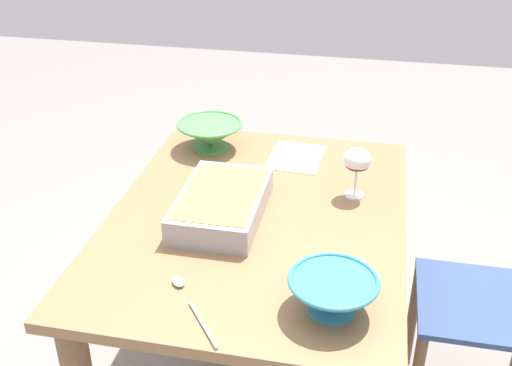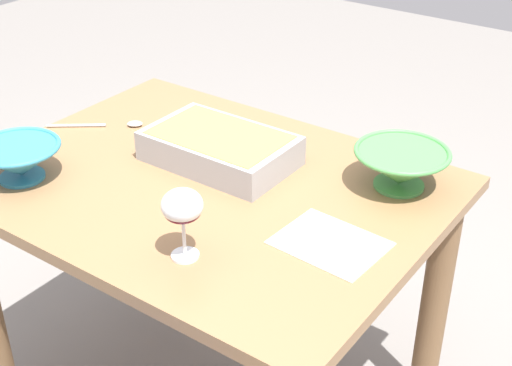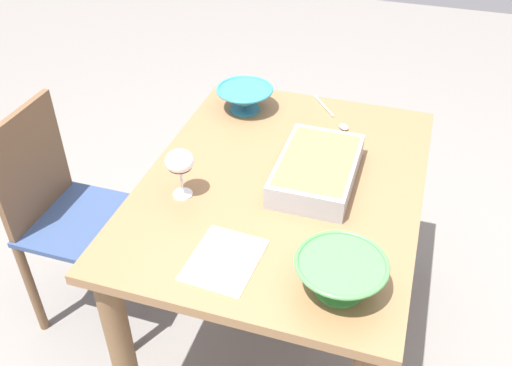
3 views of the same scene
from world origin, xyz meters
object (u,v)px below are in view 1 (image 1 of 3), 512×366
serving_spoon (187,297)px  mixing_bowl (333,293)px  small_bowl (210,134)px  napkin (296,157)px  wine_glass (357,162)px  casserole_dish (222,203)px  dining_table (257,255)px

serving_spoon → mixing_bowl: bearing=-85.1°
small_bowl → napkin: size_ratio=1.03×
small_bowl → wine_glass: bearing=-114.0°
wine_glass → casserole_dish: wine_glass is taller
napkin → casserole_dish: bearing=159.8°
casserole_dish → napkin: 0.46m
wine_glass → casserole_dish: (-0.20, 0.38, -0.08)m
mixing_bowl → napkin: size_ratio=0.95×
wine_glass → casserole_dish: 0.44m
small_bowl → napkin: 0.32m
dining_table → casserole_dish: size_ratio=3.05×
dining_table → napkin: 0.43m
wine_glass → serving_spoon: bearing=147.9°
wine_glass → mixing_bowl: wine_glass is taller
dining_table → small_bowl: size_ratio=4.90×
mixing_bowl → small_bowl: 0.95m
small_bowl → napkin: (-0.01, -0.31, -0.05)m
dining_table → casserole_dish: bearing=107.6°
dining_table → small_bowl: small_bowl is taller
napkin → dining_table: bearing=171.9°
mixing_bowl → casserole_dish: bearing=45.5°
mixing_bowl → napkin: bearing=14.5°
serving_spoon → casserole_dish: bearing=1.7°
casserole_dish → napkin: casserole_dish is taller
mixing_bowl → serving_spoon: size_ratio=0.93×
wine_glass → casserole_dish: size_ratio=0.43×
napkin → small_bowl: bearing=87.9°
casserole_dish → serving_spoon: size_ratio=1.64×
napkin → serving_spoon: bearing=169.8°
small_bowl → serving_spoon: bearing=-168.5°
small_bowl → serving_spoon: (-0.82, -0.17, -0.05)m
casserole_dish → small_bowl: (0.44, 0.16, 0.01)m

